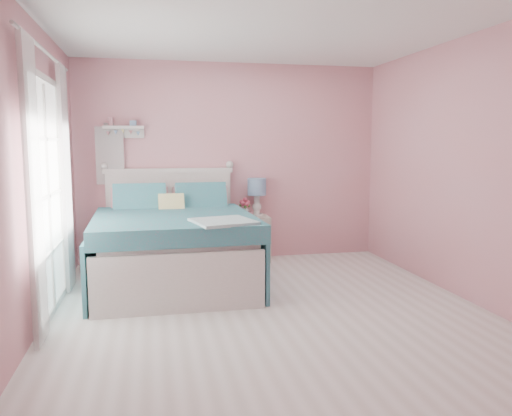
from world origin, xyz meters
name	(u,v)px	position (x,y,z in m)	size (l,w,h in m)	color
floor	(270,312)	(0.00, 0.00, 0.00)	(4.50, 4.50, 0.00)	silver
room_shell	(271,140)	(0.00, 0.00, 1.58)	(4.50, 4.50, 4.50)	pink
bed	(174,246)	(-0.82, 1.18, 0.41)	(1.72, 2.15, 1.23)	silver
nightstand	(253,238)	(0.25, 2.02, 0.30)	(0.42, 0.41, 0.60)	beige
table_lamp	(257,190)	(0.32, 2.10, 0.94)	(0.25, 0.25, 0.49)	white
vase	(245,211)	(0.14, 2.02, 0.67)	(0.14, 0.14, 0.15)	silver
teacup	(249,215)	(0.17, 1.88, 0.64)	(0.11, 0.11, 0.09)	#C98797
roses	(245,202)	(0.14, 2.01, 0.79)	(0.14, 0.11, 0.12)	#C5435D
wall_shelf	(123,129)	(-1.38, 2.19, 1.73)	(0.50, 0.15, 0.25)	silver
hanging_dress	(110,156)	(-1.55, 2.18, 1.40)	(0.34, 0.03, 0.72)	white
french_door	(47,197)	(-1.97, 0.40, 1.07)	(0.04, 1.32, 2.16)	silver
curtain_near	(34,193)	(-1.92, -0.34, 1.18)	(0.04, 0.40, 2.32)	white
curtain_far	(66,179)	(-1.92, 1.14, 1.18)	(0.04, 0.40, 2.32)	white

